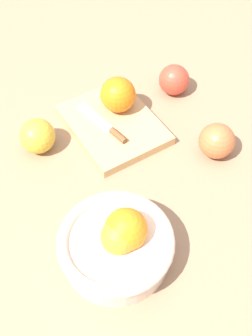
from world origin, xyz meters
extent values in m
plane|color=#997556|center=(0.00, 0.00, 0.00)|extent=(2.40, 2.40, 0.00)
cylinder|color=beige|center=(-0.16, 0.11, 0.03)|extent=(0.19, 0.19, 0.06)
torus|color=beige|center=(-0.16, 0.11, 0.06)|extent=(0.20, 0.20, 0.02)
sphere|color=orange|center=(-0.16, 0.10, 0.07)|extent=(0.06, 0.06, 0.06)
sphere|color=orange|center=(-0.15, 0.09, 0.07)|extent=(0.08, 0.08, 0.08)
cube|color=tan|center=(0.14, 0.00, 0.01)|extent=(0.25, 0.21, 0.02)
sphere|color=orange|center=(0.18, -0.03, 0.06)|extent=(0.08, 0.08, 0.08)
cube|color=silver|center=(0.16, 0.03, 0.02)|extent=(0.11, 0.06, 0.00)
cylinder|color=brown|center=(0.09, 0.01, 0.03)|extent=(0.05, 0.03, 0.01)
sphere|color=gold|center=(0.14, 0.17, 0.04)|extent=(0.08, 0.08, 0.08)
sphere|color=#D6422D|center=(0.20, -0.18, 0.04)|extent=(0.07, 0.07, 0.07)
sphere|color=#CC6638|center=(-0.01, -0.17, 0.04)|extent=(0.08, 0.08, 0.08)
camera|label=1|loc=(-0.49, 0.22, 0.71)|focal=46.05mm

